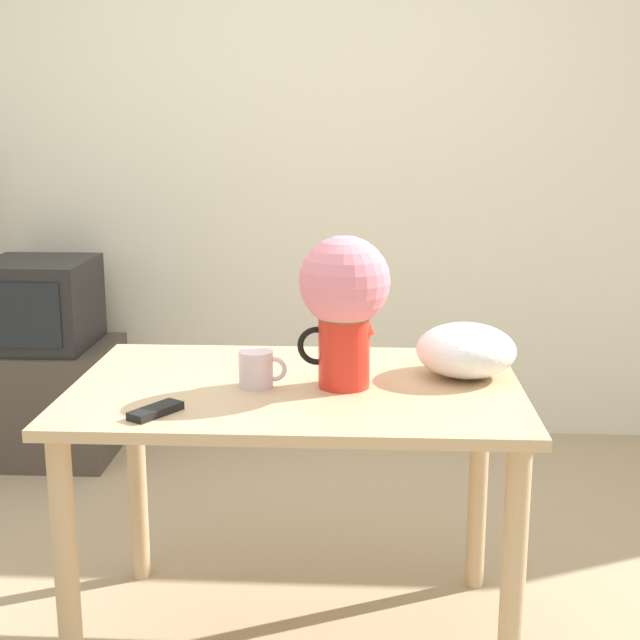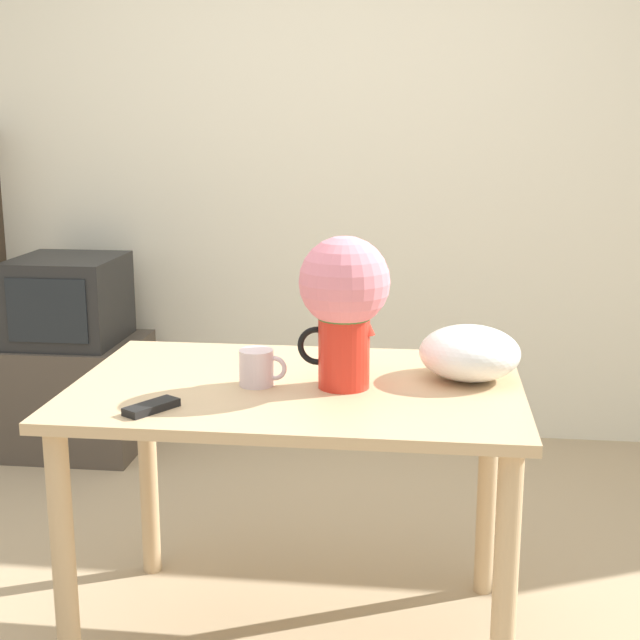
% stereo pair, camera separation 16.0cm
% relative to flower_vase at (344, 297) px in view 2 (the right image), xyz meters
% --- Properties ---
extents(wall_back, '(8.00, 0.05, 2.60)m').
position_rel_flower_vase_xyz_m(wall_back, '(-0.28, 1.83, 0.27)').
color(wall_back, '#EDE5CC').
rests_on(wall_back, ground_plane).
extents(table, '(1.22, 0.81, 0.78)m').
position_rel_flower_vase_xyz_m(table, '(-0.13, 0.02, -0.37)').
color(table, tan).
rests_on(table, ground_plane).
extents(flower_vase, '(0.25, 0.24, 0.41)m').
position_rel_flower_vase_xyz_m(flower_vase, '(0.00, 0.00, 0.00)').
color(flower_vase, red).
rests_on(flower_vase, table).
extents(coffee_mug, '(0.13, 0.09, 0.10)m').
position_rel_flower_vase_xyz_m(coffee_mug, '(-0.23, -0.01, -0.20)').
color(coffee_mug, silver).
rests_on(coffee_mug, table).
extents(white_bowl, '(0.28, 0.28, 0.15)m').
position_rel_flower_vase_xyz_m(white_bowl, '(0.34, 0.12, -0.17)').
color(white_bowl, white).
rests_on(white_bowl, table).
extents(remote_control, '(0.12, 0.15, 0.02)m').
position_rel_flower_vase_xyz_m(remote_control, '(-0.45, -0.26, -0.24)').
color(remote_control, black).
rests_on(remote_control, table).
extents(tv_stand, '(0.62, 0.52, 0.50)m').
position_rel_flower_vase_xyz_m(tv_stand, '(-1.37, 1.43, -0.77)').
color(tv_stand, '#4C4238').
rests_on(tv_stand, ground_plane).
extents(tv_set, '(0.45, 0.47, 0.38)m').
position_rel_flower_vase_xyz_m(tv_set, '(-1.37, 1.43, -0.33)').
color(tv_set, black).
rests_on(tv_set, tv_stand).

